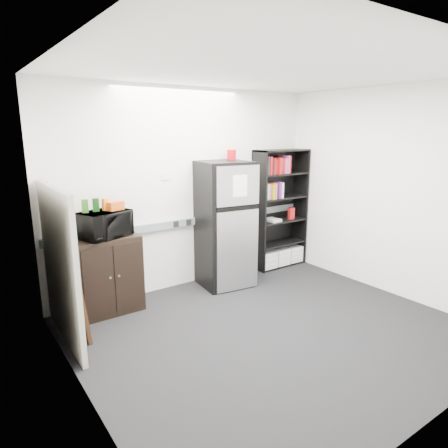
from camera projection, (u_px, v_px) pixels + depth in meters
name	position (u px, v px, depth m)	size (l,w,h in m)	color
floor	(272.00, 330.00, 4.39)	(4.00, 4.00, 0.00)	black
wall_back	(189.00, 189.00, 5.47)	(4.00, 0.02, 2.70)	white
wall_right	(390.00, 192.00, 5.20)	(0.02, 3.50, 2.70)	white
wall_left	(75.00, 240.00, 2.96)	(0.02, 3.50, 2.70)	white
ceiling	(280.00, 69.00, 3.77)	(4.00, 3.50, 0.02)	white
electrical_raceway	(191.00, 221.00, 5.55)	(3.92, 0.05, 0.10)	slate
wall_note	(166.00, 176.00, 5.22)	(0.14, 0.00, 0.10)	white
bookshelf	(280.00, 210.00, 6.28)	(0.90, 0.34, 1.85)	black
cubicle_partition	(60.00, 266.00, 4.00)	(0.06, 1.30, 1.62)	#ABA598
cabinet	(108.00, 274.00, 4.75)	(0.74, 0.49, 0.93)	black
microwave	(104.00, 224.00, 4.60)	(0.55, 0.38, 0.31)	black
snack_box_a	(85.00, 206.00, 4.47)	(0.07, 0.05, 0.15)	#265919
snack_box_b	(96.00, 205.00, 4.53)	(0.07, 0.05, 0.15)	black
snack_box_c	(106.00, 204.00, 4.60)	(0.07, 0.05, 0.14)	orange
snack_bag	(116.00, 206.00, 4.62)	(0.18, 0.10, 0.10)	#C14A13
refrigerator	(224.00, 224.00, 5.51)	(0.73, 0.76, 1.74)	black
coffee_can	(231.00, 153.00, 5.52)	(0.13, 0.13, 0.18)	#A70713
framed_poster	(75.00, 296.00, 4.22)	(0.12, 0.67, 0.86)	black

